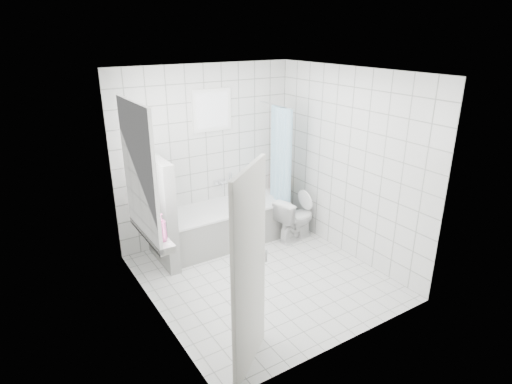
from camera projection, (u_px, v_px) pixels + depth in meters
ground at (262, 277)px, 5.59m from camera, size 3.00×3.00×0.00m
ceiling at (263, 72)px, 4.67m from camera, size 3.00×3.00×0.00m
wall_back at (207, 155)px, 6.31m from camera, size 2.80×0.02×2.60m
wall_front at (351, 230)px, 3.95m from camera, size 2.80×0.02×2.60m
wall_left at (149, 208)px, 4.43m from camera, size 0.02×3.00×2.60m
wall_right at (348, 165)px, 5.83m from camera, size 0.02×3.00×2.60m
window_left at (142, 172)px, 4.58m from camera, size 0.01×0.90×1.40m
window_back at (213, 110)px, 6.10m from camera, size 0.50×0.01×0.50m
window_sill at (152, 233)px, 4.87m from camera, size 0.18×1.02×0.08m
door at (249, 274)px, 3.80m from camera, size 0.65×0.54×2.00m
bathtub at (225, 224)px, 6.42m from camera, size 1.87×0.77×0.58m
partition_wall at (161, 212)px, 5.71m from camera, size 0.15×0.85×1.50m
tiled_ledge at (278, 204)px, 7.20m from camera, size 0.40×0.24×0.55m
toilet at (295, 219)px, 6.50m from camera, size 0.71×0.48×0.67m
curtain_rod at (276, 105)px, 6.22m from camera, size 0.02×0.80×0.02m
shower_curtain at (280, 166)px, 6.44m from camera, size 0.14×0.48×1.78m
tub_faucet at (220, 182)px, 6.53m from camera, size 0.18×0.06×0.06m
sill_bottles at (152, 220)px, 4.77m from camera, size 0.18×0.71×0.32m
ledge_bottles at (280, 183)px, 7.03m from camera, size 0.18×0.19×0.25m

